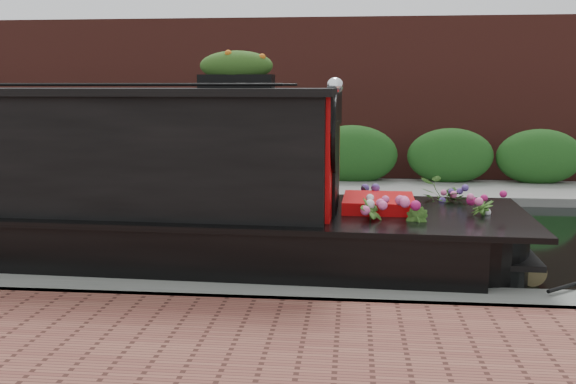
# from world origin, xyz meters

# --- Properties ---
(ground) EXTENTS (80.00, 80.00, 0.00)m
(ground) POSITION_xyz_m (0.00, 0.00, 0.00)
(ground) COLOR black
(ground) RESTS_ON ground
(near_bank_coping) EXTENTS (40.00, 0.60, 0.50)m
(near_bank_coping) POSITION_xyz_m (0.00, -3.30, 0.00)
(near_bank_coping) COLOR slate
(near_bank_coping) RESTS_ON ground
(far_bank_path) EXTENTS (40.00, 2.40, 0.34)m
(far_bank_path) POSITION_xyz_m (0.00, 4.20, 0.00)
(far_bank_path) COLOR slate
(far_bank_path) RESTS_ON ground
(far_hedge) EXTENTS (40.00, 1.10, 2.80)m
(far_hedge) POSITION_xyz_m (0.00, 5.10, 0.00)
(far_hedge) COLOR #21531B
(far_hedge) RESTS_ON ground
(far_brick_wall) EXTENTS (40.00, 1.00, 8.00)m
(far_brick_wall) POSITION_xyz_m (0.00, 7.20, 0.00)
(far_brick_wall) COLOR #5D261F
(far_brick_wall) RESTS_ON ground
(rope_fender) EXTENTS (0.32, 0.42, 0.32)m
(rope_fender) POSITION_xyz_m (4.45, -1.93, 0.16)
(rope_fender) COLOR olive
(rope_fender) RESTS_ON ground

